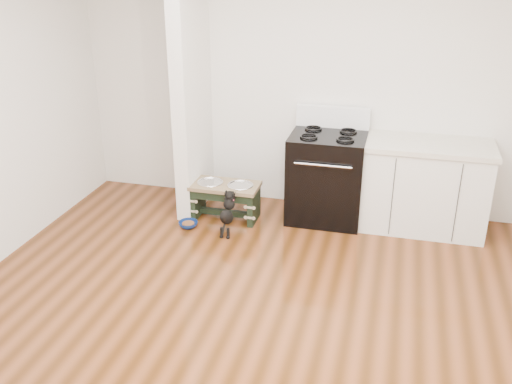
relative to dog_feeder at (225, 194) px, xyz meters
name	(u,v)px	position (x,y,z in m)	size (l,w,h in m)	color
ground	(249,337)	(0.77, -1.87, -0.28)	(5.00, 5.00, 0.00)	#43220B
room_shell	(248,127)	(0.77, -1.87, 1.34)	(5.00, 5.00, 5.00)	silver
partition_wall	(191,86)	(-0.41, 0.23, 1.07)	(0.15, 0.80, 2.70)	silver
oven_range	(327,176)	(1.02, 0.28, 0.20)	(0.76, 0.69, 1.14)	black
cabinet_run	(424,186)	(2.00, 0.30, 0.18)	(1.24, 0.64, 0.91)	silver
dog_feeder	(225,194)	(0.00, 0.00, 0.00)	(0.71, 0.38, 0.40)	black
puppy	(228,212)	(0.13, -0.32, -0.04)	(0.12, 0.36, 0.43)	black
floor_bowl	(188,224)	(-0.31, -0.31, -0.24)	(0.23, 0.23, 0.06)	navy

